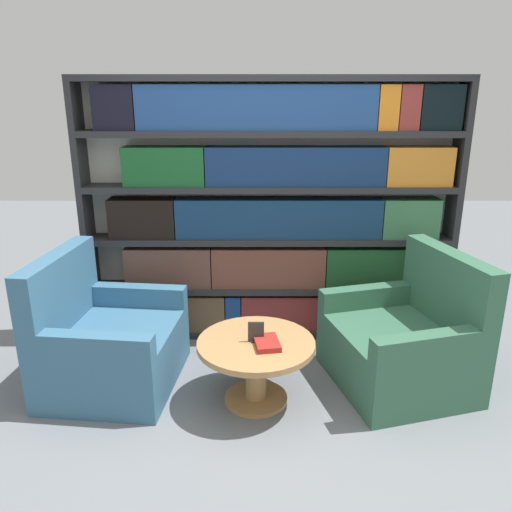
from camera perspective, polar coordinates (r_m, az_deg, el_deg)
name	(u,v)px	position (r m, az deg, el deg)	size (l,w,h in m)	color
ground_plane	(273,426)	(3.35, 1.98, -18.85)	(14.00, 14.00, 0.00)	slate
bookshelf	(269,213)	(4.12, 1.55, 4.97)	(3.05, 0.30, 2.15)	silver
armchair_left	(107,343)	(3.78, -16.67, -9.52)	(0.96, 1.03, 0.97)	#386684
armchair_right	(404,343)	(3.78, 16.61, -9.47)	(1.08, 1.13, 0.97)	#336047
coffee_table	(256,359)	(3.41, 0.00, -11.64)	(0.79, 0.79, 0.45)	#AD7F4C
table_sign	(256,333)	(3.32, 0.00, -8.83)	(0.11, 0.06, 0.14)	black
stray_book	(267,343)	(3.29, 1.26, -9.90)	(0.19, 0.25, 0.04)	maroon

